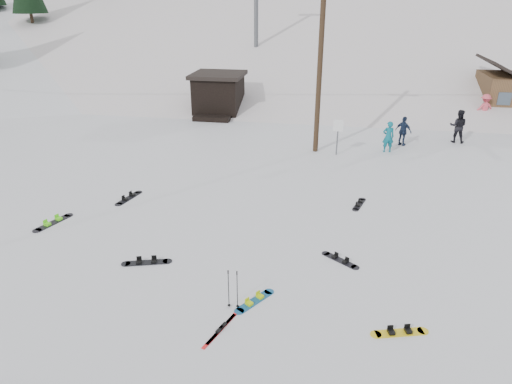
# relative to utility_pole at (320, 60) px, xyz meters

# --- Properties ---
(ground) EXTENTS (200.00, 200.00, 0.00)m
(ground) POSITION_rel_utility_pole_xyz_m (-2.00, -14.00, -4.68)
(ground) COLOR silver
(ground) RESTS_ON ground
(ski_slope) EXTENTS (60.00, 85.24, 65.97)m
(ski_slope) POSITION_rel_utility_pole_xyz_m (-2.00, 41.00, -16.68)
(ski_slope) COLOR silver
(ski_slope) RESTS_ON ground
(ridge_left) EXTENTS (47.54, 95.03, 58.38)m
(ridge_left) POSITION_rel_utility_pole_xyz_m (-38.00, 34.00, -15.68)
(ridge_left) COLOR silver
(ridge_left) RESTS_ON ground
(treeline_left) EXTENTS (20.00, 64.00, 10.00)m
(treeline_left) POSITION_rel_utility_pole_xyz_m (-36.00, 26.00, -4.68)
(treeline_left) COLOR black
(treeline_left) RESTS_ON ground
(treeline_crest) EXTENTS (50.00, 6.00, 10.00)m
(treeline_crest) POSITION_rel_utility_pole_xyz_m (-2.00, 72.00, -4.68)
(treeline_crest) COLOR black
(treeline_crest) RESTS_ON ski_slope
(utility_pole) EXTENTS (2.00, 0.26, 9.00)m
(utility_pole) POSITION_rel_utility_pole_xyz_m (0.00, 0.00, 0.00)
(utility_pole) COLOR #3A2819
(utility_pole) RESTS_ON ground
(trail_sign) EXTENTS (0.50, 0.09, 1.85)m
(trail_sign) POSITION_rel_utility_pole_xyz_m (1.10, -0.42, -3.41)
(trail_sign) COLOR #595B60
(trail_sign) RESTS_ON ground
(lift_hut) EXTENTS (3.40, 4.10, 2.75)m
(lift_hut) POSITION_rel_utility_pole_xyz_m (-7.00, 6.94, -3.32)
(lift_hut) COLOR black
(lift_hut) RESTS_ON ground
(hero_snowboard) EXTENTS (0.92, 1.25, 0.10)m
(hero_snowboard) POSITION_rel_utility_pole_xyz_m (-0.90, -13.15, -4.65)
(hero_snowboard) COLOR #165A8F
(hero_snowboard) RESTS_ON ground
(hero_skis) EXTENTS (0.60, 1.52, 0.08)m
(hero_skis) POSITION_rel_utility_pole_xyz_m (-1.52, -14.39, -4.66)
(hero_skis) COLOR red
(hero_skis) RESTS_ON ground
(ski_poles) EXTENTS (0.32, 0.08, 1.15)m
(ski_poles) POSITION_rel_utility_pole_xyz_m (-1.41, -13.49, -4.09)
(ski_poles) COLOR black
(ski_poles) RESTS_ON ground
(board_scatter_a) EXTENTS (1.50, 0.65, 0.11)m
(board_scatter_a) POSITION_rel_utility_pole_xyz_m (-4.53, -11.84, -4.65)
(board_scatter_a) COLOR black
(board_scatter_a) RESTS_ON ground
(board_scatter_b) EXTENTS (0.59, 1.56, 0.11)m
(board_scatter_b) POSITION_rel_utility_pole_xyz_m (-7.13, -7.40, -4.65)
(board_scatter_b) COLOR black
(board_scatter_b) RESTS_ON ground
(board_scatter_c) EXTENTS (0.76, 1.61, 0.12)m
(board_scatter_c) POSITION_rel_utility_pole_xyz_m (-8.92, -9.91, -4.65)
(board_scatter_c) COLOR black
(board_scatter_c) RESTS_ON ground
(board_scatter_d) EXTENTS (1.17, 0.92, 0.10)m
(board_scatter_d) POSITION_rel_utility_pole_xyz_m (1.38, -10.66, -4.66)
(board_scatter_d) COLOR black
(board_scatter_d) RESTS_ON ground
(board_scatter_e) EXTENTS (1.43, 0.61, 0.10)m
(board_scatter_e) POSITION_rel_utility_pole_xyz_m (2.84, -13.76, -4.65)
(board_scatter_e) COLOR yellow
(board_scatter_e) RESTS_ON ground
(board_scatter_f) EXTENTS (0.57, 1.30, 0.09)m
(board_scatter_f) POSITION_rel_utility_pole_xyz_m (2.09, -6.38, -4.66)
(board_scatter_f) COLOR black
(board_scatter_f) RESTS_ON ground
(skier_teal) EXTENTS (0.65, 0.48, 1.64)m
(skier_teal) POSITION_rel_utility_pole_xyz_m (3.70, 0.51, -3.86)
(skier_teal) COLOR #0B6375
(skier_teal) RESTS_ON ground
(skier_dark) EXTENTS (1.02, 0.87, 1.83)m
(skier_dark) POSITION_rel_utility_pole_xyz_m (7.63, 2.92, -3.77)
(skier_dark) COLOR black
(skier_dark) RESTS_ON ground
(skier_pink) EXTENTS (1.30, 0.96, 1.80)m
(skier_pink) POSITION_rel_utility_pole_xyz_m (10.25, 7.72, -3.78)
(skier_pink) COLOR #DB4D5D
(skier_pink) RESTS_ON ground
(skier_navy) EXTENTS (0.99, 0.86, 1.60)m
(skier_navy) POSITION_rel_utility_pole_xyz_m (4.60, 1.80, -3.88)
(skier_navy) COLOR #18233C
(skier_navy) RESTS_ON ground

